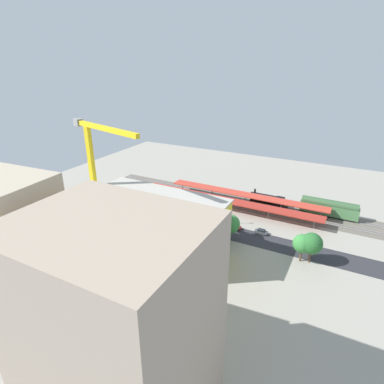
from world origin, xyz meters
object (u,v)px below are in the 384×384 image
Objects in this scene: construction_building at (158,225)px; street_tree_2 at (230,224)px; parked_car_1 at (235,227)px; street_tree_1 at (225,224)px; street_tree_0 at (302,244)px; parked_car_2 at (214,221)px; box_truck_0 at (161,218)px; platform_canopy_far at (245,195)px; box_truck_1 at (141,216)px; parked_car_3 at (190,216)px; street_tree_3 at (312,244)px; traffic_light at (229,212)px; locomotive at (269,200)px; platform_canopy_near at (227,200)px; passenger_coach at (329,208)px; tower_crane at (97,171)px; parked_car_0 at (261,232)px; parked_car_4 at (169,211)px.

street_tree_2 is (-16.27, -14.95, -2.74)m from construction_building.
street_tree_1 reaches higher than parked_car_1.
construction_building is 39.95m from street_tree_0.
construction_building is (7.57, 22.86, 7.44)m from parked_car_2.
construction_building is at bearing 119.66° from box_truck_0.
platform_canopy_far is 6.54× the size of box_truck_1.
street_tree_3 is at bearing 168.20° from parked_car_3.
traffic_light is at bearing -156.10° from box_truck_0.
platform_canopy_far is at bearing -105.66° from construction_building.
locomotive is 38.15m from street_tree_3.
platform_canopy_near is at bearing -66.50° from traffic_light.
parked_car_1 is at bearing 121.49° from platform_canopy_near.
platform_canopy_near is 1.80× the size of construction_building.
street_tree_3 reaches higher than platform_canopy_near.
passenger_coach reaches higher than box_truck_1.
box_truck_1 is (-3.89, -14.10, -19.90)m from tower_crane.
platform_canopy_near is 38.33m from street_tree_3.
parked_car_3 is at bearing -147.02° from box_truck_1.
street_tree_0 is at bearing 158.33° from parked_car_1.
box_truck_1 is (39.63, 9.85, 0.93)m from parked_car_0.
traffic_light is (7.83, 22.12, 2.83)m from locomotive.
traffic_light is (29.16, 22.12, 1.49)m from passenger_coach.
street_tree_2 is (-8.69, 7.91, 4.70)m from parked_car_2.
locomotive is at bearing -96.95° from street_tree_2.
locomotive is 1.78× the size of street_tree_0.
parked_car_3 is 0.51× the size of street_tree_1.
parked_car_1 reaches higher than parked_car_0.
box_truck_0 is 24.99m from street_tree_2.
parked_car_1 is at bearing 179.12° from parked_car_3.
traffic_light is (-31.88, -25.07, -16.77)m from tower_crane.
street_tree_3 is at bearing -160.50° from construction_building.
passenger_coach is 4.18× the size of parked_car_3.
traffic_light reaches higher than box_truck_0.
parked_car_3 is 0.13× the size of tower_crane.
parked_car_4 is 0.62× the size of traffic_light.
street_tree_2 is (-17.67, 7.40, 4.70)m from parked_car_3.
street_tree_1 is (26.34, 32.92, 2.70)m from passenger_coach.
passenger_coach is 56.84m from parked_car_4.
platform_canopy_far is 13.52× the size of parked_car_4.
parked_car_2 is at bearing -107.87° from construction_building.
street_tree_0 is at bearing 168.96° from parked_car_4.
platform_canopy_near reaches higher than parked_car_0.
parked_car_3 is 36.24m from tower_crane.
parked_car_2 is 12.65m from street_tree_2.
street_tree_3 is 29.45m from traffic_light.
box_truck_0 is (16.13, 19.67, -1.98)m from platform_canopy_near.
parked_car_4 is at bearing -16.03° from street_tree_2.
parked_car_0 is at bearing -179.86° from parked_car_2.
tower_crane is at bearing 37.71° from passenger_coach.
street_tree_1 is at bearing 159.73° from parked_car_4.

